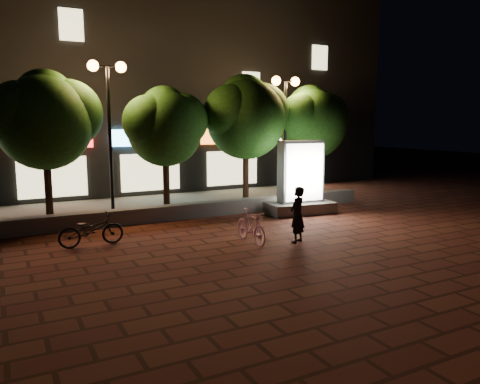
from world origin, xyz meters
TOP-DOWN VIEW (x-y plane):
  - ground at (0.00, 0.00)m, footprint 80.00×80.00m
  - retaining_wall at (0.00, 4.00)m, footprint 16.00×0.45m
  - sidewalk at (0.00, 6.50)m, footprint 16.00×5.00m
  - building_block at (-0.01, 12.99)m, footprint 28.00×8.12m
  - tree_left at (-3.45, 5.46)m, footprint 3.60×3.00m
  - tree_mid at (0.55, 5.46)m, footprint 3.24×2.70m
  - tree_right at (3.86, 5.46)m, footprint 3.72×3.10m
  - tree_far_right at (7.05, 5.46)m, footprint 3.48×2.90m
  - street_lamp_left at (-1.50, 5.20)m, footprint 1.26×0.36m
  - street_lamp_right at (5.50, 5.20)m, footprint 1.26×0.36m
  - ad_kiosk at (4.69, 2.90)m, footprint 2.53×1.45m
  - scooter_pink at (1.06, 0.06)m, footprint 0.44×1.56m
  - rider at (2.23, -0.45)m, footprint 0.67×0.60m
  - scooter_parked at (-2.83, 1.80)m, footprint 1.69×0.60m

SIDE VIEW (x-z plane):
  - ground at x=0.00m, z-range 0.00..0.00m
  - sidewalk at x=0.00m, z-range 0.00..0.08m
  - retaining_wall at x=0.00m, z-range 0.00..0.50m
  - scooter_parked at x=-2.83m, z-range 0.00..0.89m
  - scooter_pink at x=1.06m, z-range 0.00..0.94m
  - rider at x=2.23m, z-range 0.00..1.55m
  - ad_kiosk at x=4.69m, z-range -0.25..2.37m
  - tree_mid at x=0.55m, z-range 0.97..5.47m
  - tree_far_right at x=7.05m, z-range 0.99..5.75m
  - tree_left at x=-3.45m, z-range 1.00..5.89m
  - tree_right at x=3.86m, z-range 1.03..6.10m
  - street_lamp_right at x=5.50m, z-range 1.40..6.38m
  - street_lamp_left at x=-1.50m, z-range 1.44..6.62m
  - building_block at x=-0.01m, z-range -0.65..10.65m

